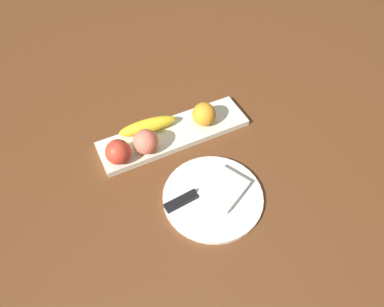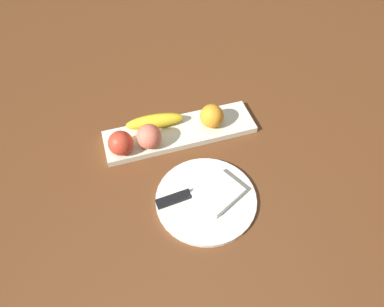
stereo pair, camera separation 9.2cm
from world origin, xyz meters
name	(u,v)px [view 1 (the left image)]	position (x,y,z in m)	size (l,w,h in m)	color
ground_plane	(191,135)	(0.00, 0.00, 0.00)	(2.40, 2.40, 0.00)	brown
fruit_tray	(174,134)	(-0.05, 0.02, 0.01)	(0.44, 0.12, 0.02)	white
apple	(118,152)	(-0.22, -0.01, 0.05)	(0.07, 0.07, 0.07)	red
banana	(148,126)	(-0.11, 0.05, 0.04)	(0.17, 0.04, 0.04)	yellow
orange_near_apple	(204,114)	(0.05, 0.01, 0.05)	(0.07, 0.07, 0.07)	orange
peach	(146,142)	(-0.14, -0.01, 0.05)	(0.07, 0.07, 0.07)	#E67359
dinner_plate	(213,197)	(-0.05, -0.22, 0.01)	(0.26, 0.26, 0.01)	white
folded_napkin	(224,189)	(-0.01, -0.22, 0.02)	(0.11, 0.09, 0.02)	white
knife	(187,198)	(-0.11, -0.20, 0.02)	(0.18, 0.04, 0.01)	silver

